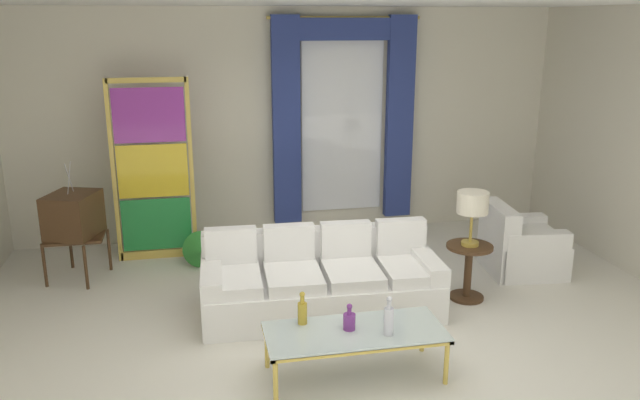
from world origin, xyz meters
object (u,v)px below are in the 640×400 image
at_px(bottle_amber_squat, 302,311).
at_px(table_lamp_brass, 473,205).
at_px(bottle_blue_decanter, 349,320).
at_px(armchair_white, 518,248).
at_px(peacock_figurine, 201,251).
at_px(stained_glass_divider, 153,174).
at_px(bottle_crystal_tall, 389,319).
at_px(round_side_table, 468,267).
at_px(coffee_table, 355,334).
at_px(couch_white_long, 320,281).
at_px(vintage_tv, 73,217).

xyz_separation_m(bottle_amber_squat, table_lamp_brass, (1.93, 1.01, 0.51)).
distance_m(bottle_blue_decanter, armchair_white, 3.06).
bearing_deg(peacock_figurine, bottle_amber_squat, -72.10).
bearing_deg(bottle_amber_squat, stained_glass_divider, 114.11).
bearing_deg(bottle_crystal_tall, round_side_table, 45.97).
distance_m(coffee_table, bottle_amber_squat, 0.47).
height_order(stained_glass_divider, table_lamp_brass, stained_glass_divider).
bearing_deg(bottle_amber_squat, coffee_table, -27.33).
relative_size(bottle_amber_squat, stained_glass_divider, 0.13).
bearing_deg(bottle_blue_decanter, stained_glass_divider, 118.26).
xyz_separation_m(bottle_amber_squat, armchair_white, (2.83, 1.61, -0.23)).
distance_m(couch_white_long, vintage_tv, 2.89).
height_order(vintage_tv, table_lamp_brass, vintage_tv).
bearing_deg(coffee_table, couch_white_long, 91.28).
xyz_separation_m(bottle_crystal_tall, round_side_table, (1.30, 1.34, -0.19)).
distance_m(bottle_blue_decanter, table_lamp_brass, 2.05).
xyz_separation_m(peacock_figurine, table_lamp_brass, (2.72, -1.40, 0.81)).
height_order(couch_white_long, table_lamp_brass, table_lamp_brass).
height_order(round_side_table, table_lamp_brass, table_lamp_brass).
bearing_deg(bottle_crystal_tall, peacock_figurine, 117.35).
bearing_deg(table_lamp_brass, bottle_amber_squat, -152.35).
relative_size(couch_white_long, bottle_crystal_tall, 7.16).
bearing_deg(bottle_crystal_tall, armchair_white, 41.46).
bearing_deg(bottle_blue_decanter, coffee_table, -34.39).
relative_size(bottle_amber_squat, round_side_table, 0.48).
height_order(vintage_tv, round_side_table, vintage_tv).
bearing_deg(stained_glass_divider, round_side_table, -30.14).
bearing_deg(peacock_figurine, couch_white_long, -49.72).
bearing_deg(stained_glass_divider, coffee_table, -61.37).
xyz_separation_m(vintage_tv, table_lamp_brass, (4.09, -1.40, 0.30)).
height_order(coffee_table, table_lamp_brass, table_lamp_brass).
distance_m(armchair_white, round_side_table, 1.08).
relative_size(couch_white_long, vintage_tv, 1.76).
relative_size(vintage_tv, stained_glass_divider, 0.61).
distance_m(coffee_table, peacock_figurine, 2.88).
relative_size(bottle_amber_squat, vintage_tv, 0.21).
distance_m(couch_white_long, coffee_table, 1.27).
xyz_separation_m(bottle_amber_squat, peacock_figurine, (-0.78, 2.42, -0.30)).
bearing_deg(table_lamp_brass, round_side_table, -14.04).
bearing_deg(round_side_table, coffee_table, -141.63).
distance_m(stained_glass_divider, peacock_figurine, 1.09).
height_order(armchair_white, peacock_figurine, armchair_white).
relative_size(stained_glass_divider, table_lamp_brass, 3.86).
bearing_deg(bottle_crystal_tall, bottle_blue_decanter, 151.98).
height_order(couch_white_long, round_side_table, couch_white_long).
height_order(couch_white_long, bottle_amber_squat, couch_white_long).
distance_m(couch_white_long, bottle_blue_decanter, 1.25).
height_order(vintage_tv, armchair_white, vintage_tv).
bearing_deg(couch_white_long, round_side_table, -1.75).
bearing_deg(armchair_white, coffee_table, -143.31).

